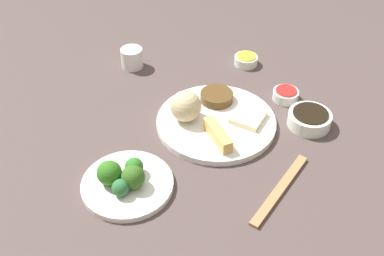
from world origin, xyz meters
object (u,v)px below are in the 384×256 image
(main_plate, at_px, (217,121))
(teacup, at_px, (132,58))
(sauce_ramekin_hot_mustard, at_px, (246,60))
(sauce_ramekin_sweet_and_sour, at_px, (286,95))
(broccoli_plate, at_px, (128,184))
(soy_sauce_bowl, at_px, (309,119))
(chopsticks_pair, at_px, (280,189))

(main_plate, bearing_deg, teacup, -101.33)
(sauce_ramekin_hot_mustard, relative_size, sauce_ramekin_sweet_and_sour, 1.00)
(broccoli_plate, xyz_separation_m, soy_sauce_bowl, (-0.42, 0.22, 0.01))
(sauce_ramekin_sweet_and_sour, bearing_deg, teacup, -73.97)
(broccoli_plate, distance_m, soy_sauce_bowl, 0.48)
(soy_sauce_bowl, distance_m, sauce_ramekin_hot_mustard, 0.31)
(chopsticks_pair, bearing_deg, soy_sauce_bowl, -168.53)
(teacup, bearing_deg, main_plate, 78.67)
(main_plate, bearing_deg, sauce_ramekin_sweet_and_sour, 155.46)
(main_plate, height_order, soy_sauce_bowl, soy_sauce_bowl)
(sauce_ramekin_hot_mustard, bearing_deg, soy_sauce_bowl, 62.05)
(soy_sauce_bowl, relative_size, sauce_ramekin_sweet_and_sour, 1.56)
(soy_sauce_bowl, bearing_deg, teacup, -83.17)
(sauce_ramekin_hot_mustard, xyz_separation_m, sauce_ramekin_sweet_and_sour, (0.08, 0.17, 0.00))
(soy_sauce_bowl, relative_size, chopsticks_pair, 0.45)
(broccoli_plate, distance_m, chopsticks_pair, 0.33)
(teacup, bearing_deg, sauce_ramekin_sweet_and_sour, 106.03)
(broccoli_plate, bearing_deg, teacup, -139.16)
(teacup, bearing_deg, soy_sauce_bowl, 96.83)
(sauce_ramekin_hot_mustard, distance_m, chopsticks_pair, 0.50)
(main_plate, xyz_separation_m, soy_sauce_bowl, (-0.13, 0.19, 0.01))
(broccoli_plate, distance_m, teacup, 0.47)
(teacup, bearing_deg, broccoli_plate, 40.84)
(sauce_ramekin_hot_mustard, bearing_deg, main_plate, 17.23)
(soy_sauce_bowl, distance_m, sauce_ramekin_sweet_and_sour, 0.11)
(soy_sauce_bowl, height_order, sauce_ramekin_sweet_and_sour, soy_sauce_bowl)
(main_plate, relative_size, chopsticks_pair, 1.26)
(main_plate, xyz_separation_m, broccoli_plate, (0.29, -0.04, -0.00))
(main_plate, bearing_deg, sauce_ramekin_hot_mustard, -162.77)
(main_plate, relative_size, soy_sauce_bowl, 2.80)
(soy_sauce_bowl, xyz_separation_m, chopsticks_pair, (0.24, 0.05, -0.01))
(broccoli_plate, xyz_separation_m, chopsticks_pair, (-0.19, 0.27, -0.00))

